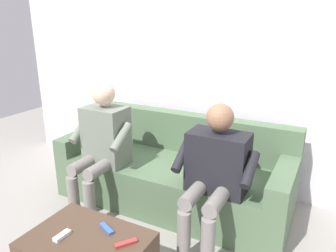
# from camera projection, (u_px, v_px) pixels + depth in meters

# --- Properties ---
(ground_plane) EXTENTS (8.00, 8.00, 0.00)m
(ground_plane) POSITION_uv_depth(u_px,v_px,m) (133.00, 242.00, 2.56)
(ground_plane) COLOR gray
(back_wall) EXTENTS (4.63, 0.06, 2.47)m
(back_wall) POSITION_uv_depth(u_px,v_px,m) (200.00, 66.00, 3.25)
(back_wall) COLOR silver
(back_wall) RESTS_ON ground
(couch) EXTENTS (2.15, 0.83, 0.80)m
(couch) POSITION_uv_depth(u_px,v_px,m) (174.00, 174.00, 3.08)
(couch) COLOR #516B4C
(couch) RESTS_ON ground
(person_left_seated) EXTENTS (0.60, 0.58, 1.11)m
(person_left_seated) POSITION_uv_depth(u_px,v_px,m) (215.00, 169.00, 2.40)
(person_left_seated) COLOR black
(person_left_seated) RESTS_ON ground
(person_right_seated) EXTENTS (0.53, 0.56, 1.17)m
(person_right_seated) POSITION_uv_depth(u_px,v_px,m) (102.00, 141.00, 2.87)
(person_right_seated) COLOR slate
(person_right_seated) RESTS_ON ground
(remote_red) EXTENTS (0.11, 0.13, 0.02)m
(remote_red) POSITION_uv_depth(u_px,v_px,m) (126.00, 243.00, 1.95)
(remote_red) COLOR #B73333
(remote_red) RESTS_ON coffee_table
(remote_blue) EXTENTS (0.14, 0.09, 0.02)m
(remote_blue) POSITION_uv_depth(u_px,v_px,m) (107.00, 229.00, 2.09)
(remote_blue) COLOR #3860B7
(remote_blue) RESTS_ON coffee_table
(remote_white) EXTENTS (0.05, 0.12, 0.02)m
(remote_white) POSITION_uv_depth(u_px,v_px,m) (62.00, 236.00, 2.02)
(remote_white) COLOR white
(remote_white) RESTS_ON coffee_table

